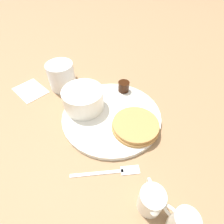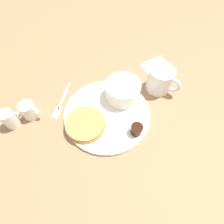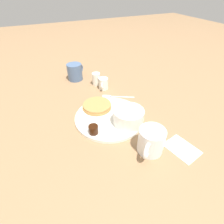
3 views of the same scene
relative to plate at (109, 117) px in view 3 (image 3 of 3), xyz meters
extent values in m
plane|color=#93704C|center=(0.00, 0.00, -0.01)|extent=(4.00, 4.00, 0.00)
cylinder|color=white|center=(0.00, 0.00, 0.00)|extent=(0.27, 0.27, 0.01)
cylinder|color=#B78447|center=(0.07, 0.02, 0.01)|extent=(0.12, 0.12, 0.01)
cylinder|color=#B78447|center=(0.07, 0.02, 0.02)|extent=(0.12, 0.12, 0.01)
cylinder|color=white|center=(-0.07, -0.05, 0.04)|extent=(0.11, 0.11, 0.06)
cylinder|color=white|center=(-0.07, -0.05, 0.06)|extent=(0.09, 0.09, 0.01)
cylinder|color=black|center=(-0.06, 0.09, 0.02)|extent=(0.03, 0.03, 0.03)
cylinder|color=white|center=(-0.09, -0.05, 0.02)|extent=(0.04, 0.04, 0.02)
sphere|color=white|center=(-0.09, -0.05, 0.03)|extent=(0.02, 0.02, 0.02)
cylinder|color=white|center=(-0.20, -0.06, 0.04)|extent=(0.08, 0.08, 0.09)
torus|color=white|center=(-0.23, -0.02, 0.04)|extent=(0.04, 0.05, 0.06)
cylinder|color=white|center=(0.23, -0.07, 0.02)|extent=(0.05, 0.05, 0.06)
torus|color=white|center=(0.21, -0.05, 0.03)|extent=(0.03, 0.02, 0.03)
cone|color=white|center=(0.25, -0.08, 0.05)|extent=(0.02, 0.02, 0.01)
cylinder|color=white|center=(0.29, -0.05, 0.03)|extent=(0.04, 0.04, 0.06)
torus|color=white|center=(0.26, -0.05, 0.03)|extent=(0.03, 0.01, 0.03)
cone|color=white|center=(0.30, -0.05, 0.05)|extent=(0.01, 0.01, 0.01)
cube|color=silver|center=(0.12, -0.12, 0.00)|extent=(0.06, 0.11, 0.00)
cube|color=silver|center=(0.15, -0.05, 0.00)|extent=(0.04, 0.05, 0.00)
cube|color=white|center=(-0.24, -0.16, 0.00)|extent=(0.12, 0.10, 0.00)
cylinder|color=slate|center=(0.39, 0.03, 0.04)|extent=(0.08, 0.08, 0.09)
torus|color=slate|center=(0.41, 0.00, 0.04)|extent=(0.04, 0.05, 0.06)
camera|label=1|loc=(0.27, -0.18, 0.36)|focal=28.00mm
camera|label=2|loc=(0.07, 0.28, 0.47)|focal=28.00mm
camera|label=3|loc=(-0.50, 0.21, 0.45)|focal=28.00mm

